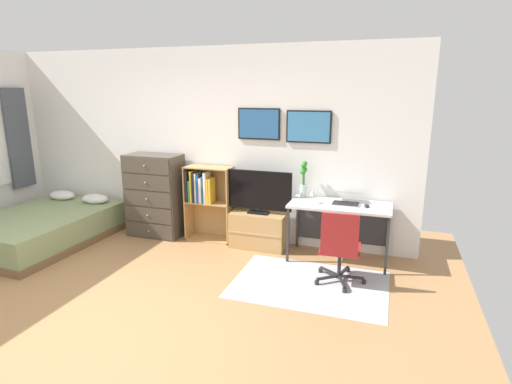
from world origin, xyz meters
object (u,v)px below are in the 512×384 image
object	(u,v)px
laptop	(347,198)
wine_glass	(313,193)
computer_mouse	(367,206)
desk	(340,213)
tv_stand	(259,230)
bed	(42,228)
television	(258,192)
bamboo_vase	(304,178)
bookshelf	(205,196)
dresser	(155,195)
office_chair	(340,246)

from	to	relation	value
laptop	wine_glass	xyz separation A→B (m)	(-0.40, -0.15, 0.07)
computer_mouse	wine_glass	bearing A→B (deg)	-176.24
desk	tv_stand	bearing A→B (deg)	178.79
bed	wine_glass	xyz separation A→B (m)	(3.74, 0.64, 0.66)
television	bamboo_vase	world-z (taller)	bamboo_vase
bookshelf	laptop	size ratio (longest dim) A/B	2.89
dresser	bamboo_vase	size ratio (longest dim) A/B	2.52
bed	tv_stand	distance (m)	3.09
laptop	computer_mouse	world-z (taller)	laptop
wine_glass	bamboo_vase	bearing A→B (deg)	121.72
bed	bamboo_vase	world-z (taller)	bamboo_vase
laptop	bamboo_vase	world-z (taller)	bamboo_vase
bed	desk	size ratio (longest dim) A/B	1.65
bookshelf	tv_stand	distance (m)	0.92
bed	bamboo_vase	bearing A→B (deg)	15.61
desk	wine_glass	world-z (taller)	wine_glass
dresser	bamboo_vase	bearing A→B (deg)	3.31
office_chair	dresser	bearing A→B (deg)	161.82
tv_stand	wine_glass	world-z (taller)	wine_glass
dresser	desk	distance (m)	2.70
office_chair	wine_glass	world-z (taller)	wine_glass
dresser	computer_mouse	distance (m)	3.03
dresser	wine_glass	distance (m)	2.39
bamboo_vase	wine_glass	distance (m)	0.36
dresser	bookshelf	world-z (taller)	dresser
bamboo_vase	wine_glass	xyz separation A→B (m)	(0.18, -0.29, -0.12)
laptop	computer_mouse	distance (m)	0.28
dresser	office_chair	distance (m)	2.92
laptop	tv_stand	bearing A→B (deg)	179.36
dresser	office_chair	world-z (taller)	dresser
television	wine_glass	distance (m)	0.78
tv_stand	office_chair	bearing A→B (deg)	-33.95
dresser	desk	size ratio (longest dim) A/B	0.97
tv_stand	desk	distance (m)	1.15
bed	computer_mouse	xyz separation A→B (m)	(4.40, 0.68, 0.54)
tv_stand	office_chair	size ratio (longest dim) A/B	0.88
bed	television	bearing A→B (deg)	15.91
wine_glass	office_chair	bearing A→B (deg)	-55.28
wine_glass	desk	bearing A→B (deg)	24.52
television	wine_glass	world-z (taller)	television
computer_mouse	bamboo_vase	world-z (taller)	bamboo_vase
bookshelf	dresser	bearing A→B (deg)	-175.42
laptop	bookshelf	bearing A→B (deg)	178.51
laptop	office_chair	bearing A→B (deg)	-87.15
television	desk	world-z (taller)	television
dresser	tv_stand	xyz separation A→B (m)	(1.61, 0.02, -0.36)
bed	wine_glass	world-z (taller)	wine_glass
bookshelf	office_chair	distance (m)	2.20
office_chair	desk	bearing A→B (deg)	94.80
television	desk	size ratio (longest dim) A/B	0.74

